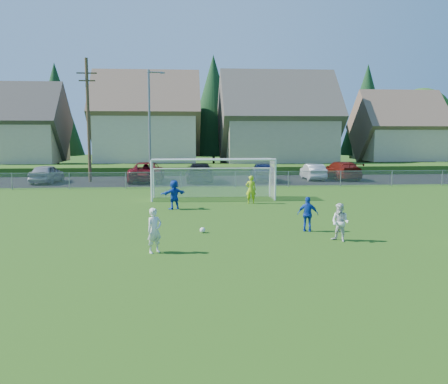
{
  "coord_description": "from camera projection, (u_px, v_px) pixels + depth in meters",
  "views": [
    {
      "loc": [
        -1.73,
        -12.69,
        3.96
      ],
      "look_at": [
        0.0,
        8.0,
        1.4
      ],
      "focal_mm": 38.0,
      "sensor_mm": 36.0,
      "label": 1
    }
  ],
  "objects": [
    {
      "name": "ground",
      "position": [
        248.0,
        277.0,
        13.18
      ],
      "size": [
        160.0,
        160.0,
        0.0
      ],
      "primitive_type": "plane",
      "color": "#193D0C",
      "rests_on": "ground"
    },
    {
      "name": "asphalt_lot",
      "position": [
        205.0,
        180.0,
        40.38
      ],
      "size": [
        60.0,
        60.0,
        0.0
      ],
      "primitive_type": "plane",
      "color": "black",
      "rests_on": "ground"
    },
    {
      "name": "grass_embankment",
      "position": [
        202.0,
        169.0,
        47.75
      ],
      "size": [
        70.0,
        6.0,
        0.8
      ],
      "primitive_type": "cube",
      "color": "#1E420F",
      "rests_on": "ground"
    },
    {
      "name": "soccer_ball",
      "position": [
        203.0,
        230.0,
        19.03
      ],
      "size": [
        0.22,
        0.22,
        0.22
      ],
      "primitive_type": "sphere",
      "color": "white",
      "rests_on": "ground"
    },
    {
      "name": "player_white_a",
      "position": [
        154.0,
        230.0,
        15.78
      ],
      "size": [
        0.66,
        0.62,
        1.51
      ],
      "primitive_type": "imported",
      "rotation": [
        0.0,
        0.0,
        0.66
      ],
      "color": "silver",
      "rests_on": "ground"
    },
    {
      "name": "player_white_b",
      "position": [
        340.0,
        222.0,
        17.47
      ],
      "size": [
        0.86,
        0.87,
        1.41
      ],
      "primitive_type": "imported",
      "rotation": [
        0.0,
        0.0,
        -0.83
      ],
      "color": "silver",
      "rests_on": "ground"
    },
    {
      "name": "player_blue_a",
      "position": [
        308.0,
        214.0,
        19.25
      ],
      "size": [
        0.9,
        0.57,
        1.42
      ],
      "primitive_type": "imported",
      "rotation": [
        0.0,
        0.0,
        2.86
      ],
      "color": "#123AAE",
      "rests_on": "ground"
    },
    {
      "name": "player_blue_b",
      "position": [
        174.0,
        195.0,
        24.96
      ],
      "size": [
        1.47,
        1.1,
        1.55
      ],
      "primitive_type": "imported",
      "rotation": [
        0.0,
        0.0,
        3.65
      ],
      "color": "#123AAE",
      "rests_on": "ground"
    },
    {
      "name": "goalkeeper",
      "position": [
        251.0,
        189.0,
        26.99
      ],
      "size": [
        0.62,
        0.44,
        1.6
      ],
      "primitive_type": "imported",
      "rotation": [
        0.0,
        0.0,
        3.05
      ],
      "color": "#A3C717",
      "rests_on": "ground"
    },
    {
      "name": "car_a",
      "position": [
        47.0,
        174.0,
        38.26
      ],
      "size": [
        2.05,
        4.49,
        1.49
      ],
      "primitive_type": "imported",
      "rotation": [
        0.0,
        0.0,
        3.08
      ],
      "color": "gray",
      "rests_on": "ground"
    },
    {
      "name": "car_c",
      "position": [
        147.0,
        172.0,
        39.22
      ],
      "size": [
        2.74,
        5.9,
        1.64
      ],
      "primitive_type": "imported",
      "rotation": [
        0.0,
        0.0,
        3.15
      ],
      "color": "#640B12",
      "rests_on": "ground"
    },
    {
      "name": "car_d",
      "position": [
        200.0,
        172.0,
        39.18
      ],
      "size": [
        2.41,
        5.5,
        1.57
      ],
      "primitive_type": "imported",
      "rotation": [
        0.0,
        0.0,
        3.1
      ],
      "color": "black",
      "rests_on": "ground"
    },
    {
      "name": "car_e",
      "position": [
        263.0,
        172.0,
        39.5
      ],
      "size": [
        2.28,
        4.87,
        1.61
      ],
      "primitive_type": "imported",
      "rotation": [
        0.0,
        0.0,
        3.06
      ],
      "color": "#142149",
      "rests_on": "ground"
    },
    {
      "name": "car_f",
      "position": [
        313.0,
        172.0,
        41.02
      ],
      "size": [
        1.58,
        4.23,
        1.38
      ],
      "primitive_type": "imported",
      "rotation": [
        0.0,
        0.0,
        3.11
      ],
      "color": "#B6B6B6",
      "rests_on": "ground"
    },
    {
      "name": "car_g",
      "position": [
        341.0,
        170.0,
        41.37
      ],
      "size": [
        2.54,
        5.52,
        1.56
      ],
      "primitive_type": "imported",
      "rotation": [
        0.0,
        0.0,
        3.21
      ],
      "color": "#62130A",
      "rests_on": "ground"
    },
    {
      "name": "soccer_goal",
      "position": [
        213.0,
        172.0,
        28.85
      ],
      "size": [
        7.42,
        1.9,
        2.5
      ],
      "color": "white",
      "rests_on": "ground"
    },
    {
      "name": "chainlink_fence",
      "position": [
        208.0,
        179.0,
        34.86
      ],
      "size": [
        52.06,
        0.06,
        1.2
      ],
      "color": "gray",
      "rests_on": "ground"
    },
    {
      "name": "streetlight",
      "position": [
        150.0,
        123.0,
        37.94
      ],
      "size": [
        1.38,
        0.18,
        9.0
      ],
      "color": "slate",
      "rests_on": "ground"
    },
    {
      "name": "utility_pole",
      "position": [
        88.0,
        119.0,
        38.47
      ],
      "size": [
        1.6,
        0.26,
        10.0
      ],
      "color": "#473321",
      "rests_on": "ground"
    },
    {
      "name": "houses_row",
      "position": [
        216.0,
        104.0,
        54.44
      ],
      "size": [
        53.9,
        11.45,
        13.27
      ],
      "color": "tan",
      "rests_on": "ground"
    },
    {
      "name": "tree_row",
      "position": [
        206.0,
        111.0,
        60.62
      ],
      "size": [
        65.98,
        12.36,
        13.8
      ],
      "color": "#382616",
      "rests_on": "ground"
    }
  ]
}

